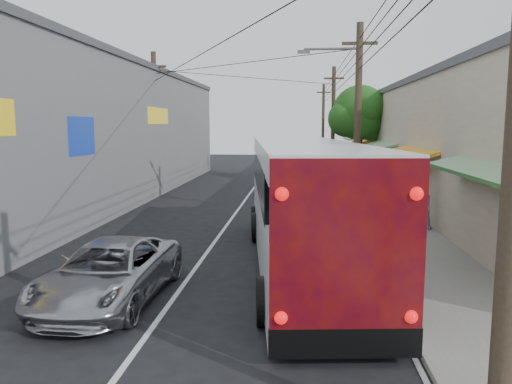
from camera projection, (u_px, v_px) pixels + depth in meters
The scene contains 13 objects.
ground at pixel (123, 368), 8.25m from camera, with size 120.00×120.00×0.00m, color black.
sidewalk at pixel (365, 197), 27.43m from camera, with size 3.00×80.00×0.12m, color slate.
building_right at pixel (441, 140), 28.61m from camera, with size 7.09×40.00×6.25m.
building_left at pixel (83, 132), 26.26m from camera, with size 7.20×36.00×7.25m.
utility_poles at pixel (304, 123), 27.50m from camera, with size 11.80×45.28×8.00m.
street_tree at pixel (361, 115), 32.72m from camera, with size 4.40×4.00×6.60m.
coach_bus at pixel (303, 202), 14.11m from camera, with size 3.87×12.46×3.53m.
jeepney at pixel (109, 272), 11.33m from camera, with size 2.25×4.88×1.36m, color #ACABB2.
parked_suv at pixel (338, 196), 21.81m from camera, with size 2.59×6.37×1.85m, color #A3A3AB.
parked_car_mid at pixel (315, 180), 29.64m from camera, with size 1.80×4.47×1.52m, color #292A2F.
parked_car_far at pixel (320, 165), 41.08m from camera, with size 1.57×4.50×1.48m, color black.
pedestrian_near at pixel (413, 199), 20.68m from camera, with size 0.59×0.39×1.62m, color pink.
pedestrian_far at pixel (422, 206), 18.69m from camera, with size 0.83×0.65×1.71m, color #92B6D4.
Camera 1 is at (2.87, -7.57, 4.00)m, focal length 35.00 mm.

